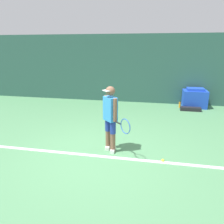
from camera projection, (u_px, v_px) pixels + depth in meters
ground_plane at (99, 154)px, 5.22m from camera, size 24.00×24.00×0.00m
back_wall at (128, 69)px, 9.80m from camera, size 24.00×0.10×3.00m
court_baseline at (98, 156)px, 5.11m from camera, size 21.60×0.10×0.01m
tennis_player at (111, 116)px, 5.16m from camera, size 0.74×0.74×1.60m
tennis_ball at (163, 160)px, 4.86m from camera, size 0.07×0.07×0.07m
covered_chair at (195, 98)px, 9.16m from camera, size 0.97×0.68×0.82m
equipment_bag at (190, 109)px, 8.72m from camera, size 0.80×0.25×0.15m
water_bottle at (180, 105)px, 9.17m from camera, size 0.08×0.08×0.27m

